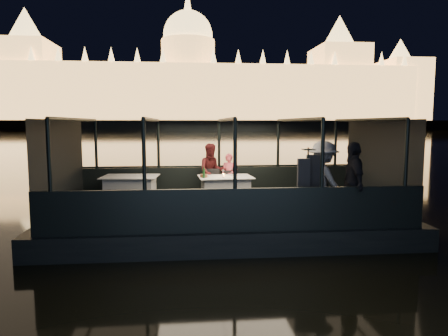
{
  "coord_description": "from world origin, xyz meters",
  "views": [
    {
      "loc": [
        -0.96,
        -9.9,
        2.7
      ],
      "look_at": [
        0.0,
        0.4,
        1.55
      ],
      "focal_mm": 32.0,
      "sensor_mm": 36.0,
      "label": 1
    }
  ],
  "objects": [
    {
      "name": "coat_stand",
      "position": [
        1.64,
        -1.56,
        1.4
      ],
      "size": [
        0.57,
        0.52,
        1.7
      ],
      "primitive_type": null,
      "rotation": [
        0.0,
        0.0,
        -0.36
      ],
      "color": "black",
      "rests_on": "boat_deck"
    },
    {
      "name": "wine_glass_red",
      "position": [
        0.26,
        0.95,
        1.36
      ],
      "size": [
        0.09,
        0.09,
        0.2
      ],
      "primitive_type": null,
      "rotation": [
        0.0,
        0.0,
        -0.36
      ],
      "color": "white",
      "rests_on": "dining_table_central"
    },
    {
      "name": "passenger_dark",
      "position": [
        2.59,
        -1.7,
        1.35
      ],
      "size": [
        0.58,
        1.12,
        1.82
      ],
      "primitive_type": "imported",
      "rotation": [
        0.0,
        0.0,
        4.59
      ],
      "color": "black",
      "rests_on": "boat_deck"
    },
    {
      "name": "boat_hull",
      "position": [
        0.0,
        0.0,
        0.0
      ],
      "size": [
        8.6,
        4.4,
        1.0
      ],
      "primitive_type": "cube",
      "color": "black",
      "rests_on": "river_water"
    },
    {
      "name": "boat_deck",
      "position": [
        0.0,
        0.0,
        0.48
      ],
      "size": [
        8.0,
        4.0,
        0.04
      ],
      "primitive_type": "cube",
      "color": "black",
      "rests_on": "boat_hull"
    },
    {
      "name": "end_wall_aft",
      "position": [
        4.0,
        0.0,
        1.65
      ],
      "size": [
        0.02,
        4.0,
        2.3
      ],
      "primitive_type": null,
      "color": "black",
      "rests_on": "boat_deck"
    },
    {
      "name": "embankment",
      "position": [
        0.0,
        210.0,
        1.0
      ],
      "size": [
        400.0,
        140.0,
        6.0
      ],
      "primitive_type": "cube",
      "color": "#423D33",
      "rests_on": "ground"
    },
    {
      "name": "canopy_ribs",
      "position": [
        0.0,
        0.0,
        1.65
      ],
      "size": [
        8.0,
        4.0,
        2.3
      ],
      "primitive_type": null,
      "color": "black",
      "rests_on": "boat_deck"
    },
    {
      "name": "wine_bottle",
      "position": [
        -0.52,
        0.6,
        1.42
      ],
      "size": [
        0.08,
        0.08,
        0.31
      ],
      "primitive_type": "cylinder",
      "rotation": [
        0.0,
        0.0,
        -0.21
      ],
      "color": "#153C18",
      "rests_on": "dining_table_central"
    },
    {
      "name": "cabin_glass_starboard",
      "position": [
        0.0,
        -2.0,
        2.1
      ],
      "size": [
        8.0,
        0.02,
        1.4
      ],
      "primitive_type": null,
      "color": "#99B2B2",
      "rests_on": "gunwale_starboard"
    },
    {
      "name": "parliament_building",
      "position": [
        0.0,
        175.0,
        29.0
      ],
      "size": [
        220.0,
        32.0,
        60.0
      ],
      "primitive_type": null,
      "color": "#F2D18C",
      "rests_on": "embankment"
    },
    {
      "name": "bread_basket",
      "position": [
        -0.51,
        0.76,
        1.31
      ],
      "size": [
        0.24,
        0.24,
        0.08
      ],
      "primitive_type": "cylinder",
      "rotation": [
        0.0,
        0.0,
        -0.16
      ],
      "color": "brown",
      "rests_on": "dining_table_central"
    },
    {
      "name": "person_woman_coral",
      "position": [
        0.26,
        1.58,
        1.25
      ],
      "size": [
        0.56,
        0.46,
        1.34
      ],
      "primitive_type": "imported",
      "rotation": [
        0.0,
        0.0,
        -0.32
      ],
      "color": "#CC4A54",
      "rests_on": "boat_deck"
    },
    {
      "name": "chair_port_left",
      "position": [
        -0.23,
        1.33,
        0.95
      ],
      "size": [
        0.47,
        0.47,
        0.9
      ],
      "primitive_type": "cube",
      "rotation": [
        0.0,
        0.0,
        -0.12
      ],
      "color": "black",
      "rests_on": "boat_deck"
    },
    {
      "name": "cabin_glass_port",
      "position": [
        0.0,
        2.0,
        2.1
      ],
      "size": [
        8.0,
        0.02,
        1.4
      ],
      "primitive_type": null,
      "color": "#99B2B2",
      "rests_on": "gunwale_port"
    },
    {
      "name": "river_water",
      "position": [
        0.0,
        80.0,
        0.0
      ],
      "size": [
        500.0,
        500.0,
        0.0
      ],
      "primitive_type": "plane",
      "color": "black",
      "rests_on": "ground"
    },
    {
      "name": "gunwale_port",
      "position": [
        0.0,
        2.0,
        0.95
      ],
      "size": [
        8.0,
        0.08,
        0.9
      ],
      "primitive_type": "cube",
      "color": "black",
      "rests_on": "boat_deck"
    },
    {
      "name": "gunwale_starboard",
      "position": [
        0.0,
        -2.0,
        0.95
      ],
      "size": [
        8.0,
        0.08,
        0.9
      ],
      "primitive_type": "cube",
      "color": "black",
      "rests_on": "boat_deck"
    },
    {
      "name": "end_wall_fore",
      "position": [
        -4.0,
        0.0,
        1.65
      ],
      "size": [
        0.02,
        4.0,
        2.3
      ],
      "primitive_type": null,
      "color": "black",
      "rests_on": "boat_deck"
    },
    {
      "name": "plate_far",
      "position": [
        -0.42,
        1.04,
        1.27
      ],
      "size": [
        0.26,
        0.26,
        0.01
      ],
      "primitive_type": "cylinder",
      "rotation": [
        0.0,
        0.0,
        -0.17
      ],
      "color": "silver",
      "rests_on": "dining_table_central"
    },
    {
      "name": "wine_glass_white",
      "position": [
        -0.51,
        0.63,
        1.36
      ],
      "size": [
        0.07,
        0.07,
        0.17
      ],
      "primitive_type": null,
      "rotation": [
        0.0,
        0.0,
        0.29
      ],
      "color": "silver",
      "rests_on": "dining_table_central"
    },
    {
      "name": "dining_table_central",
      "position": [
        0.08,
        0.86,
        0.89
      ],
      "size": [
        1.52,
        1.14,
        0.77
      ],
      "primitive_type": "cube",
      "rotation": [
        0.0,
        0.0,
        0.07
      ],
      "color": "silver",
      "rests_on": "boat_deck"
    },
    {
      "name": "wine_glass_empty",
      "position": [
        -0.0,
        0.62,
        1.36
      ],
      "size": [
        0.09,
        0.09,
        0.21
      ],
      "primitive_type": null,
      "rotation": [
        0.0,
        0.0,
        0.37
      ],
      "color": "white",
      "rests_on": "dining_table_central"
    },
    {
      "name": "plate_near",
      "position": [
        0.37,
        0.64,
        1.27
      ],
      "size": [
        0.26,
        0.26,
        0.01
      ],
      "primitive_type": "cylinder",
      "rotation": [
        0.0,
        0.0,
        0.18
      ],
      "color": "white",
      "rests_on": "dining_table_central"
    },
    {
      "name": "chair_port_right",
      "position": [
        0.29,
        1.31,
        0.95
      ],
      "size": [
        0.48,
        0.48,
        0.84
      ],
      "primitive_type": "cube",
      "rotation": [
        0.0,
        0.0,
        0.24
      ],
      "color": "black",
      "rests_on": "boat_deck"
    },
    {
      "name": "cabin_roof_glass",
      "position": [
        0.0,
        0.0,
        2.8
      ],
      "size": [
        8.0,
        4.0,
        0.02
      ],
      "primitive_type": null,
      "color": "#99B2B2",
      "rests_on": "boat_deck"
    },
    {
      "name": "dining_table_aft",
      "position": [
        -2.51,
        1.05,
        0.89
      ],
      "size": [
        1.57,
        1.19,
        0.79
      ],
      "primitive_type": "cube",
      "rotation": [
        0.0,
        0.0,
        -0.08
      ],
      "color": "silver",
      "rests_on": "boat_deck"
    },
    {
      "name": "amber_candle",
      "position": [
        0.04,
        0.86,
        1.31
      ],
      "size": [
        0.05,
        0.05,
        0.07
      ],
      "primitive_type": "cylinder",
      "rotation": [
        0.0,
        0.0,
        0.02
      ],
      "color": "#FF9C3F",
      "rests_on": "dining_table_central"
    },
    {
      "name": "passenger_stripe",
      "position": [
        2.09,
        -1.22,
        1.35
      ],
      "size": [
        1.1,
        1.35,
        1.82
      ],
      "primitive_type": "imported",
      "rotation": [
        0.0,
        0.0,
        2.0
      ],
      "color": "white",
      "rests_on": "boat_deck"
    },
    {
      "name": "person_man_maroon",
      "position": [
        -0.25,
        1.58,
        1.25
      ],
      "size": [
        0.83,
        0.67,
        1.63
      ],
      "primitive_type": "imported",
      "rotation": [
        0.0,
        0.0,
        0.08
      ],
      "color": "#441315",
      "rests_on": "boat_deck"
    }
  ]
}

